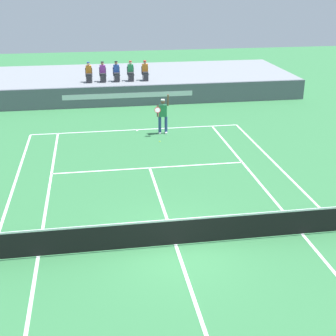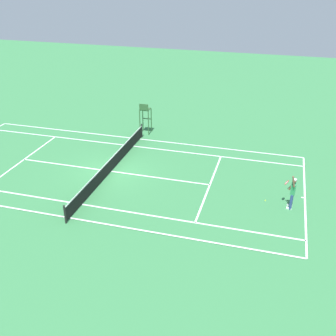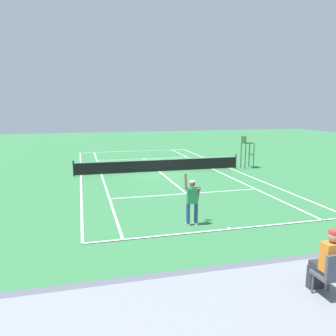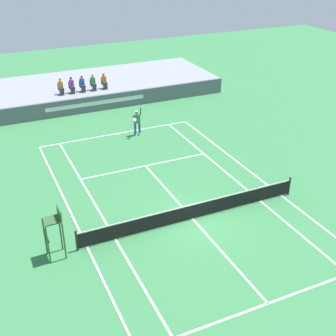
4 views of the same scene
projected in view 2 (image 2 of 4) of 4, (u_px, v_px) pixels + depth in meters
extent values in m
plane|color=#337542|center=(111.00, 172.00, 25.93)|extent=(80.00, 80.00, 0.00)
cube|color=#337542|center=(111.00, 171.00, 25.93)|extent=(10.98, 23.78, 0.02)
cube|color=white|center=(305.00, 198.00, 23.02)|extent=(10.98, 0.10, 0.01)
cube|color=white|center=(140.00, 139.00, 30.62)|extent=(0.10, 23.78, 0.01)
cube|color=white|center=(70.00, 218.00, 21.22)|extent=(0.10, 23.78, 0.01)
cube|color=white|center=(134.00, 146.00, 29.44)|extent=(0.10, 23.78, 0.01)
cube|color=white|center=(82.00, 204.00, 22.40)|extent=(0.10, 23.78, 0.01)
cube|color=white|center=(210.00, 185.00, 24.36)|extent=(8.22, 0.10, 0.01)
cube|color=white|center=(24.00, 159.00, 27.48)|extent=(8.22, 0.10, 0.01)
cube|color=white|center=(111.00, 171.00, 25.92)|extent=(0.10, 12.80, 0.01)
cube|color=white|center=(303.00, 198.00, 23.05)|extent=(0.10, 0.20, 0.01)
cylinder|color=black|center=(142.00, 131.00, 30.77)|extent=(0.10, 0.10, 1.07)
cylinder|color=black|center=(65.00, 214.00, 20.60)|extent=(0.10, 0.10, 1.07)
cube|color=black|center=(111.00, 165.00, 25.71)|extent=(11.78, 0.02, 0.84)
cube|color=white|center=(111.00, 159.00, 25.52)|extent=(11.78, 0.03, 0.06)
cylinder|color=navy|center=(291.00, 202.00, 21.78)|extent=(0.15, 0.15, 0.92)
cylinder|color=navy|center=(292.00, 199.00, 22.05)|extent=(0.15, 0.15, 0.92)
cube|color=white|center=(289.00, 208.00, 21.99)|extent=(0.15, 0.29, 0.10)
cube|color=white|center=(289.00, 205.00, 22.25)|extent=(0.15, 0.29, 0.10)
cube|color=#2D8C51|center=(293.00, 189.00, 21.57)|extent=(0.42, 0.28, 0.60)
sphere|color=brown|center=(295.00, 181.00, 21.35)|extent=(0.22, 0.22, 0.22)
cylinder|color=white|center=(295.00, 179.00, 21.31)|extent=(0.21, 0.21, 0.06)
cylinder|color=brown|center=(294.00, 182.00, 21.11)|extent=(0.11, 0.22, 0.61)
cylinder|color=brown|center=(292.00, 186.00, 21.80)|extent=(0.12, 0.33, 0.56)
cylinder|color=black|center=(289.00, 187.00, 21.94)|extent=(0.06, 0.19, 0.25)
torus|color=red|center=(287.00, 182.00, 21.86)|extent=(0.32, 0.22, 0.26)
cylinder|color=silver|center=(287.00, 182.00, 21.86)|extent=(0.28, 0.19, 0.22)
sphere|color=#D1E533|center=(265.00, 200.00, 22.75)|extent=(0.07, 0.07, 0.07)
cylinder|color=#2D562D|center=(143.00, 119.00, 31.78)|extent=(0.07, 0.07, 1.90)
cylinder|color=#2D562D|center=(151.00, 120.00, 31.61)|extent=(0.07, 0.07, 1.90)
cylinder|color=#2D562D|center=(140.00, 122.00, 31.18)|extent=(0.07, 0.07, 1.90)
cylinder|color=#2D562D|center=(148.00, 123.00, 31.01)|extent=(0.07, 0.07, 1.90)
cube|color=#2D562D|center=(145.00, 109.00, 30.94)|extent=(0.70, 0.70, 0.06)
cube|color=#2D562D|center=(144.00, 107.00, 30.52)|extent=(0.06, 0.70, 0.48)
cube|color=#2D562D|center=(147.00, 119.00, 31.62)|extent=(0.10, 0.70, 0.04)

